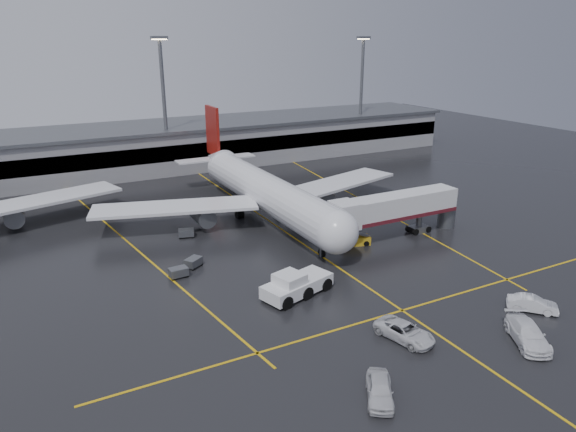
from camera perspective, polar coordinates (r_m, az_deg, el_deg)
ground at (r=69.20m, az=0.69°, el=-2.41°), size 220.00×220.00×0.00m
apron_line_centre at (r=69.19m, az=0.69°, el=-2.40°), size 0.25×90.00×0.02m
apron_line_stop at (r=52.75m, az=12.37°, el=-10.05°), size 60.00×0.25×0.02m
apron_line_left at (r=72.00m, az=-17.41°, el=-2.44°), size 9.99×69.35×0.02m
apron_line_right at (r=86.34m, az=8.04°, el=1.79°), size 7.57×69.64×0.02m
terminal at (r=110.96m, az=-11.32°, el=7.73°), size 122.00×19.00×8.60m
light_mast_mid at (r=102.48m, az=-13.42°, el=12.43°), size 3.00×1.20×25.45m
light_mast_right at (r=121.89m, az=8.03°, el=13.71°), size 3.00×1.20×25.45m
main_airliner at (r=76.06m, az=-2.80°, el=2.90°), size 48.80×45.60×14.10m
jet_bridge at (r=69.55m, az=11.72°, el=0.73°), size 19.90×3.40×6.05m
pushback_tractor at (r=53.90m, az=0.84°, el=-7.60°), size 8.32×5.21×2.77m
belt_loader at (r=67.40m, az=7.39°, el=-2.65°), size 3.92×2.54×2.30m
service_van_a at (r=47.88m, az=12.63°, el=-12.23°), size 3.80×5.97×1.53m
service_van_b at (r=50.73m, az=24.72°, el=-11.61°), size 5.09×6.43×1.74m
service_van_c at (r=56.35m, az=25.16°, el=-8.69°), size 4.31×4.49×1.52m
service_van_d at (r=40.72m, az=9.99°, el=-18.18°), size 4.10×4.93×1.59m
baggage_cart_a at (r=61.39m, az=-10.29°, el=-4.97°), size 2.38×2.21×1.12m
baggage_cart_b at (r=59.20m, az=-11.89°, el=-6.00°), size 2.08×1.43×1.12m
baggage_cart_c at (r=70.54m, az=-11.07°, el=-1.81°), size 2.28×1.81×1.12m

